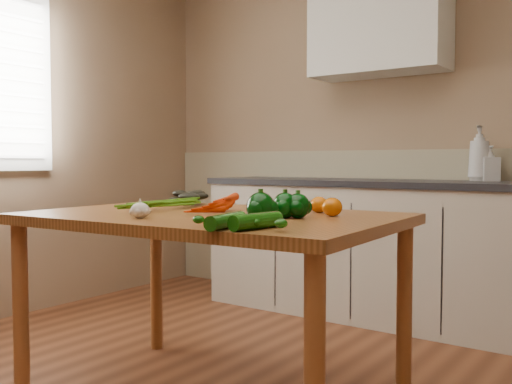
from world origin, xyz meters
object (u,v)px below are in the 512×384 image
object	(u,v)px
tomato_a	(296,206)
pepper_b	(298,206)
soap_bottle_b	(490,163)
pepper_a	(285,206)
pepper_c	(261,207)
garlic_bulb	(140,210)
tomato_c	(332,207)
carrot_bunch	(201,203)
zucchini_b	(226,221)
table	(211,235)
leafy_greens	(186,194)
tomato_b	(319,205)
zucchini_a	(256,221)
soap_bottle_a	(479,153)

from	to	relation	value
tomato_a	pepper_b	bearing A→B (deg)	-56.54
soap_bottle_b	tomato_a	bearing A→B (deg)	-135.30
pepper_a	pepper_c	world-z (taller)	pepper_c
garlic_bulb	pepper_c	bearing A→B (deg)	21.26
pepper_b	tomato_c	bearing A→B (deg)	62.52
carrot_bunch	zucchini_b	size ratio (longest dim) A/B	1.36
soap_bottle_b	zucchini_b	bearing A→B (deg)	-128.69
table	garlic_bulb	size ratio (longest dim) A/B	21.81
leafy_greens	tomato_a	size ratio (longest dim) A/B	3.43
table	tomato_b	bearing A→B (deg)	35.16
tomato_a	zucchini_b	size ratio (longest dim) A/B	0.31
leafy_greens	zucchini_a	bearing A→B (deg)	-35.94
tomato_b	tomato_c	distance (m)	0.15
table	pepper_a	size ratio (longest dim) A/B	16.24
garlic_bulb	pepper_a	xyz separation A→B (m)	(0.44, 0.33, 0.02)
carrot_bunch	tomato_c	bearing A→B (deg)	9.96
leafy_greens	tomato_a	world-z (taller)	leafy_greens
table	zucchini_b	distance (m)	0.55
pepper_b	tomato_a	world-z (taller)	pepper_b
tomato_a	soap_bottle_b	bearing A→B (deg)	76.21
pepper_a	pepper_b	bearing A→B (deg)	31.31
soap_bottle_a	tomato_c	world-z (taller)	soap_bottle_a
tomato_a	zucchini_a	size ratio (longest dim) A/B	0.30
pepper_a	tomato_b	distance (m)	0.26
soap_bottle_a	pepper_b	world-z (taller)	soap_bottle_a
leafy_greens	tomato_b	xyz separation A→B (m)	(0.78, -0.03, -0.02)
soap_bottle_b	zucchini_b	size ratio (longest dim) A/B	1.05
garlic_bulb	leafy_greens	bearing A→B (deg)	118.87
soap_bottle_b	garlic_bulb	xyz separation A→B (m)	(-0.75, -2.14, -0.17)
zucchini_a	zucchini_b	bearing A→B (deg)	-155.82
tomato_c	zucchini_b	world-z (taller)	tomato_c
pepper_c	tomato_b	bearing A→B (deg)	90.15
soap_bottle_b	pepper_c	world-z (taller)	soap_bottle_b
leafy_greens	pepper_b	distance (m)	0.87
pepper_b	tomato_c	distance (m)	0.16
pepper_c	pepper_b	bearing A→B (deg)	77.73
table	pepper_a	bearing A→B (deg)	-0.64
soap_bottle_a	soap_bottle_b	xyz separation A→B (m)	(0.06, 0.00, -0.06)
tomato_a	tomato_b	bearing A→B (deg)	31.90
zucchini_a	soap_bottle_b	bearing A→B (deg)	85.03
pepper_b	zucchini_b	bearing A→B (deg)	-91.27
zucchini_b	tomato_b	bearing A→B (deg)	92.80
pepper_c	leafy_greens	bearing A→B (deg)	149.64
carrot_bunch	garlic_bulb	xyz separation A→B (m)	(0.01, -0.36, -0.01)
tomato_b	zucchini_a	bearing A→B (deg)	-78.91
soap_bottle_a	garlic_bulb	bearing A→B (deg)	-112.20
carrot_bunch	leafy_greens	bearing A→B (deg)	138.03
soap_bottle_a	carrot_bunch	xyz separation A→B (m)	(-0.70, -1.78, -0.23)
leafy_greens	garlic_bulb	distance (m)	0.72
tomato_b	zucchini_a	size ratio (longest dim) A/B	0.37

